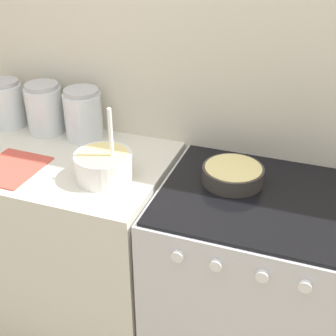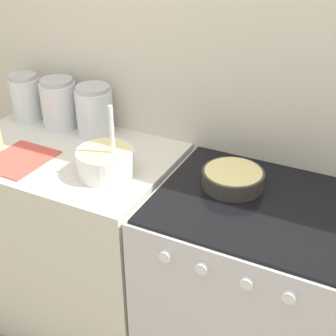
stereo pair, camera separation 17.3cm
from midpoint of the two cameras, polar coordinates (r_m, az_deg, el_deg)
The scene contains 9 objects.
wall_back at distance 1.93m, azimuth -0.13°, elevation 10.70°, with size 4.85×0.05×2.40m.
countertop_cabinet at distance 2.23m, azimuth -14.52°, elevation -9.26°, with size 0.92×0.61×0.92m.
stove at distance 1.97m, azimuth 7.23°, elevation -14.79°, with size 0.73×0.63×0.92m.
mixing_bowl at distance 1.76m, azimuth -10.64°, elevation 0.39°, with size 0.22×0.22×0.29m.
baking_pan at distance 1.73m, azimuth 5.10°, elevation -0.82°, with size 0.23×0.23×0.06m.
storage_jar_left at distance 2.29m, azimuth -20.95°, elevation 6.95°, with size 0.14×0.14×0.22m.
storage_jar_middle at distance 2.17m, azimuth -17.01°, elevation 6.54°, with size 0.16×0.16×0.22m.
storage_jar_right at distance 2.07m, azimuth -12.64°, elevation 5.95°, with size 0.16×0.16×0.22m.
recipe_page at distance 1.95m, azimuth -21.06°, elevation -0.08°, with size 0.23×0.27×0.01m.
Camera 1 is at (0.54, -1.11, 1.84)m, focal length 50.00 mm.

